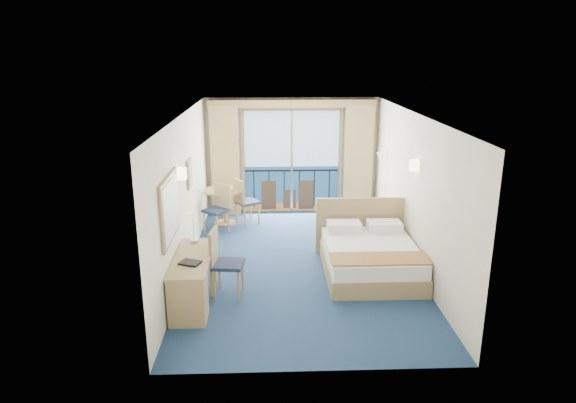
# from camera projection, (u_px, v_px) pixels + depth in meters

# --- Properties ---
(floor) EXTENTS (6.50, 6.50, 0.00)m
(floor) POSITION_uv_depth(u_px,v_px,m) (300.00, 264.00, 9.33)
(floor) COLOR navy
(floor) RESTS_ON ground
(room_walls) EXTENTS (4.04, 6.54, 2.72)m
(room_walls) POSITION_uv_depth(u_px,v_px,m) (300.00, 169.00, 8.82)
(room_walls) COLOR silver
(room_walls) RESTS_ON ground
(balcony_door) EXTENTS (2.36, 0.03, 2.52)m
(balcony_door) POSITION_uv_depth(u_px,v_px,m) (291.00, 165.00, 12.09)
(balcony_door) COLOR navy
(balcony_door) RESTS_ON room_walls
(curtain_left) EXTENTS (0.65, 0.22, 2.55)m
(curtain_left) POSITION_uv_depth(u_px,v_px,m) (225.00, 161.00, 11.85)
(curtain_left) COLOR tan
(curtain_left) RESTS_ON room_walls
(curtain_right) EXTENTS (0.65, 0.22, 2.55)m
(curtain_right) POSITION_uv_depth(u_px,v_px,m) (358.00, 160.00, 11.97)
(curtain_right) COLOR tan
(curtain_right) RESTS_ON room_walls
(pelmet) EXTENTS (3.80, 0.25, 0.18)m
(pelmet) POSITION_uv_depth(u_px,v_px,m) (292.00, 103.00, 11.57)
(pelmet) COLOR tan
(pelmet) RESTS_ON room_walls
(mirror) EXTENTS (0.05, 1.25, 0.95)m
(mirror) POSITION_uv_depth(u_px,v_px,m) (170.00, 208.00, 7.38)
(mirror) COLOR tan
(mirror) RESTS_ON room_walls
(wall_print) EXTENTS (0.04, 0.42, 0.52)m
(wall_print) POSITION_uv_depth(u_px,v_px,m) (190.00, 174.00, 9.23)
(wall_print) COLOR tan
(wall_print) RESTS_ON room_walls
(sconce_left) EXTENTS (0.18, 0.18, 0.18)m
(sconce_left) POSITION_uv_depth(u_px,v_px,m) (181.00, 173.00, 8.16)
(sconce_left) COLOR beige
(sconce_left) RESTS_ON room_walls
(sconce_right) EXTENTS (0.18, 0.18, 0.18)m
(sconce_right) POSITION_uv_depth(u_px,v_px,m) (415.00, 165.00, 8.73)
(sconce_right) COLOR beige
(sconce_right) RESTS_ON room_walls
(bed) EXTENTS (1.72, 2.04, 1.08)m
(bed) POSITION_uv_depth(u_px,v_px,m) (370.00, 256.00, 8.90)
(bed) COLOR tan
(bed) RESTS_ON ground
(nightstand) EXTENTS (0.45, 0.43, 0.59)m
(nightstand) POSITION_uv_depth(u_px,v_px,m) (385.00, 230.00, 10.19)
(nightstand) COLOR tan
(nightstand) RESTS_ON ground
(phone) EXTENTS (0.23, 0.20, 0.08)m
(phone) POSITION_uv_depth(u_px,v_px,m) (385.00, 214.00, 10.09)
(phone) COLOR silver
(phone) RESTS_ON nightstand
(armchair) EXTENTS (0.95, 0.96, 0.65)m
(armchair) POSITION_uv_depth(u_px,v_px,m) (354.00, 220.00, 10.69)
(armchair) COLOR #424851
(armchair) RESTS_ON ground
(floor_lamp) EXTENTS (0.22, 0.22, 1.62)m
(floor_lamp) POSITION_uv_depth(u_px,v_px,m) (380.00, 170.00, 11.12)
(floor_lamp) COLOR silver
(floor_lamp) RESTS_ON ground
(desk) EXTENTS (0.55, 1.60, 0.75)m
(desk) POSITION_uv_depth(u_px,v_px,m) (189.00, 290.00, 7.39)
(desk) COLOR tan
(desk) RESTS_ON ground
(desk_chair) EXTENTS (0.53, 0.52, 1.09)m
(desk_chair) POSITION_uv_depth(u_px,v_px,m) (222.00, 259.00, 7.99)
(desk_chair) COLOR #1E2846
(desk_chair) RESTS_ON ground
(folder) EXTENTS (0.35, 0.31, 0.03)m
(folder) POSITION_uv_depth(u_px,v_px,m) (190.00, 263.00, 7.46)
(folder) COLOR black
(folder) RESTS_ON desk
(desk_lamp) EXTENTS (0.13, 0.13, 0.48)m
(desk_lamp) POSITION_uv_depth(u_px,v_px,m) (193.00, 221.00, 8.20)
(desk_lamp) COLOR silver
(desk_lamp) RESTS_ON desk
(round_table) EXTENTS (0.88, 0.88, 0.79)m
(round_table) POSITION_uv_depth(u_px,v_px,m) (224.00, 198.00, 11.33)
(round_table) COLOR tan
(round_table) RESTS_ON ground
(table_chair_a) EXTENTS (0.62, 0.62, 1.04)m
(table_chair_a) POSITION_uv_depth(u_px,v_px,m) (244.00, 199.00, 11.30)
(table_chair_a) COLOR #1E2846
(table_chair_a) RESTS_ON ground
(table_chair_b) EXTENTS (0.63, 0.63, 1.03)m
(table_chair_b) POSITION_uv_depth(u_px,v_px,m) (219.00, 206.00, 10.83)
(table_chair_b) COLOR #1E2846
(table_chair_b) RESTS_ON ground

